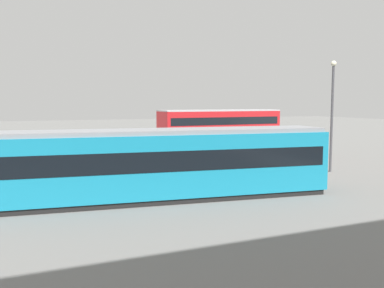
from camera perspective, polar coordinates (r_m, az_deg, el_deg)
ground_plane at (r=32.16m, az=-0.73°, el=-2.37°), size 160.00×160.00×0.00m
double_decker_bus at (r=34.61m, az=3.77°, el=1.47°), size 10.47×2.66×3.88m
tram_yellow at (r=19.61m, az=-3.29°, el=-2.56°), size 15.57×4.61×3.26m
pedestrian_near_railing at (r=26.68m, az=-1.12°, el=-1.85°), size 0.41×0.41×1.74m
pedestrian_crossing at (r=25.88m, az=10.41°, el=-2.40°), size 0.44×0.44×1.59m
pedestrian_railing at (r=26.36m, az=4.19°, el=-2.55°), size 7.81×0.23×1.08m
info_sign at (r=24.18m, az=-4.09°, el=-1.07°), size 1.27×0.33×2.37m
street_lamp at (r=28.58m, az=18.41°, el=4.67°), size 0.36×0.36×7.13m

